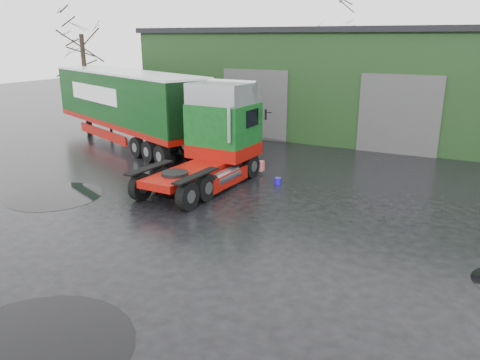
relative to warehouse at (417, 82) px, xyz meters
name	(u,v)px	position (x,y,z in m)	size (l,w,h in m)	color
ground	(238,252)	(-2.00, -20.00, -3.16)	(100.00, 100.00, 0.00)	black
warehouse	(417,82)	(0.00, 0.00, 0.00)	(32.40, 12.40, 6.30)	black
hero_tractor	(199,138)	(-5.98, -15.50, -1.13)	(2.76, 6.51, 4.05)	#0E4616
trailer_left	(126,108)	(-13.84, -10.38, -1.14)	(2.66, 13.01, 4.04)	silver
wash_bucket	(278,181)	(-3.41, -13.63, -3.02)	(0.28, 0.28, 0.26)	#1808B7
tree_left	(84,62)	(-19.00, -8.00, 1.09)	(4.40, 4.40, 8.50)	black
tree_back_a	(335,50)	(-8.00, 10.00, 1.59)	(4.40, 4.40, 9.50)	black
puddle_0	(28,351)	(-3.60, -25.66, -3.15)	(4.05, 4.05, 0.01)	black
puddle_2	(55,196)	(-10.35, -18.84, -3.15)	(3.47, 3.47, 0.01)	black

